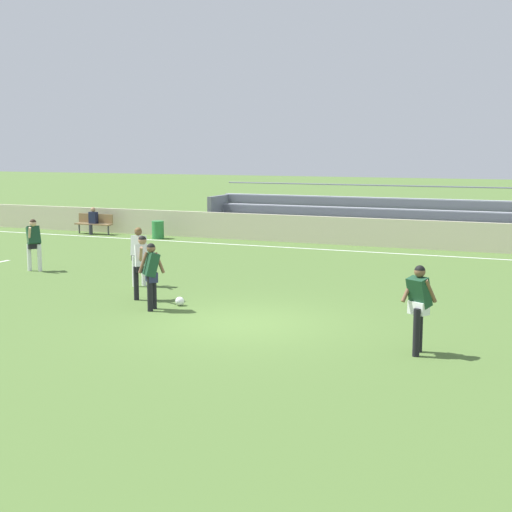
{
  "coord_description": "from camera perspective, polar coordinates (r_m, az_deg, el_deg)",
  "views": [
    {
      "loc": [
        6.55,
        -14.72,
        3.86
      ],
      "look_at": [
        -1.08,
        3.23,
        1.0
      ],
      "focal_mm": 52.23,
      "sensor_mm": 36.0,
      "label": 1
    }
  ],
  "objects": [
    {
      "name": "player_white_trailing_run",
      "position": [
        21.01,
        -8.98,
        0.36
      ],
      "size": [
        0.45,
        0.55,
        1.65
      ],
      "color": "white",
      "rests_on": "ground"
    },
    {
      "name": "player_white_challenging",
      "position": [
        19.07,
        -8.66,
        -0.46
      ],
      "size": [
        0.51,
        0.72,
        1.65
      ],
      "color": "black",
      "rests_on": "ground"
    },
    {
      "name": "sideline_wall",
      "position": [
        29.39,
        10.01,
        1.74
      ],
      "size": [
        48.0,
        0.16,
        1.11
      ],
      "primitive_type": "cube",
      "color": "beige",
      "rests_on": "ground"
    },
    {
      "name": "spectator_seated",
      "position": [
        34.03,
        -12.39,
        2.81
      ],
      "size": [
        0.36,
        0.42,
        1.21
      ],
      "color": "#2D2D38",
      "rests_on": "ground"
    },
    {
      "name": "trash_bin",
      "position": [
        31.98,
        -7.52,
        2.01
      ],
      "size": [
        0.51,
        0.51,
        0.75
      ],
      "primitive_type": "cylinder",
      "color": "#2D7F3D",
      "rests_on": "ground"
    },
    {
      "name": "field_line_sideline",
      "position": [
        27.9,
        9.23,
        0.28
      ],
      "size": [
        44.0,
        0.12,
        0.01
      ],
      "primitive_type": "cube",
      "color": "white",
      "rests_on": "ground"
    },
    {
      "name": "bleacher_stand",
      "position": [
        31.09,
        16.47,
        2.62
      ],
      "size": [
        22.96,
        2.37,
        2.25
      ],
      "color": "#9EA3AD",
      "rests_on": "ground"
    },
    {
      "name": "ground_plane",
      "position": [
        16.57,
        -0.92,
        -5.14
      ],
      "size": [
        160.0,
        160.0,
        0.0
      ],
      "primitive_type": "plane",
      "color": "#4C6B30"
    },
    {
      "name": "bench_near_wall_gap",
      "position": [
        34.14,
        -12.27,
        2.57
      ],
      "size": [
        1.8,
        0.4,
        0.9
      ],
      "color": "olive",
      "rests_on": "ground"
    },
    {
      "name": "soccer_ball",
      "position": [
        18.42,
        -5.86,
        -3.47
      ],
      "size": [
        0.22,
        0.22,
        0.22
      ],
      "primitive_type": "sphere",
      "color": "white",
      "rests_on": "ground"
    },
    {
      "name": "player_dark_deep_cover",
      "position": [
        14.23,
        12.36,
        -3.42
      ],
      "size": [
        0.65,
        0.49,
        1.7
      ],
      "color": "black",
      "rests_on": "ground"
    },
    {
      "name": "player_dark_wide_right",
      "position": [
        17.85,
        -8.01,
        -1.12
      ],
      "size": [
        0.6,
        0.52,
        1.61
      ],
      "color": "black",
      "rests_on": "ground"
    },
    {
      "name": "player_dark_on_ball",
      "position": [
        24.3,
        -16.66,
        1.15
      ],
      "size": [
        0.55,
        0.65,
        1.64
      ],
      "color": "white",
      "rests_on": "ground"
    }
  ]
}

